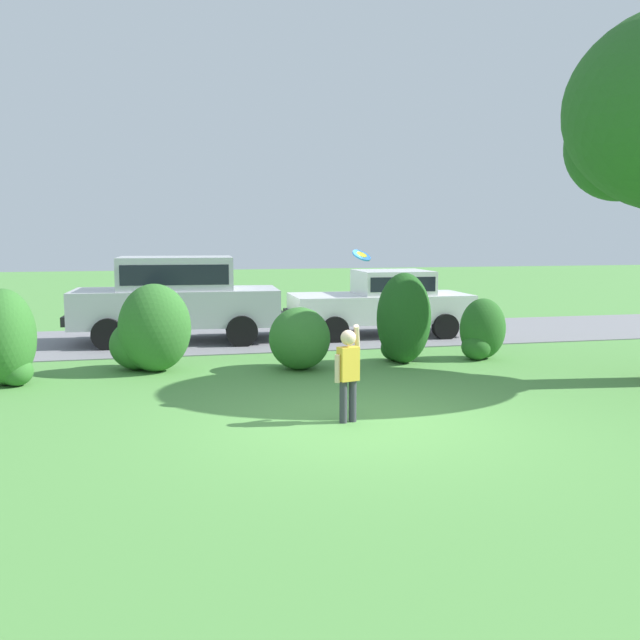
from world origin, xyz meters
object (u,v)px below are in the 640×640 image
(parked_sedan, at_px, (384,300))
(child_thrower, at_px, (348,368))
(frisbee, at_px, (362,255))
(parked_suv, at_px, (176,295))

(parked_sedan, height_order, child_thrower, parked_sedan)
(parked_sedan, xyz_separation_m, frisbee, (-2.44, -6.38, 1.28))
(parked_sedan, bearing_deg, frisbee, -110.93)
(parked_sedan, relative_size, parked_suv, 0.93)
(frisbee, bearing_deg, parked_sedan, 69.07)
(parked_suv, distance_m, frisbee, 6.94)
(parked_suv, distance_m, child_thrower, 7.78)
(parked_sedan, relative_size, child_thrower, 3.46)
(parked_suv, relative_size, frisbee, 15.46)
(child_thrower, bearing_deg, frisbee, 65.92)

